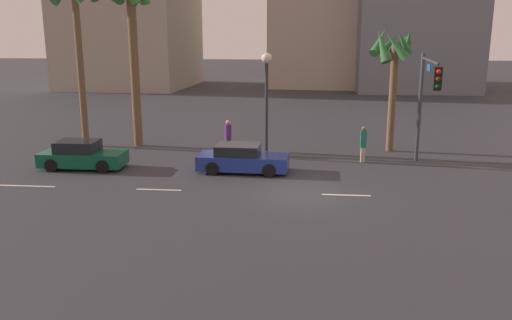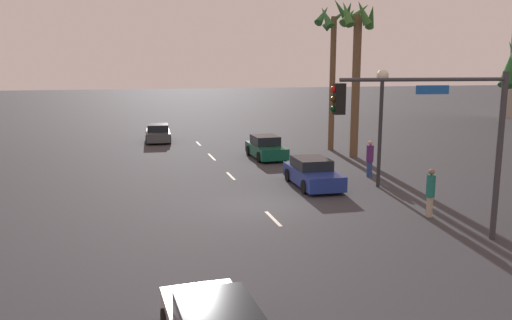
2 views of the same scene
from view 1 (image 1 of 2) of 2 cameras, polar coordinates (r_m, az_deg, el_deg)
ground_plane at (r=22.32m, az=4.87°, el=-3.68°), size 220.00×220.00×0.00m
lane_stripe_1 at (r=25.46m, az=-23.50°, el=-2.59°), size 2.58×0.14×0.01m
lane_stripe_2 at (r=23.18m, az=-10.44°, el=-3.18°), size 1.98×0.14×0.01m
lane_stripe_3 at (r=22.38m, az=9.74°, el=-3.76°), size 2.03×0.14×0.01m
car_0 at (r=27.63m, az=-18.30°, el=0.45°), size 4.16×1.87×1.40m
car_2 at (r=25.60m, az=-1.51°, el=0.10°), size 4.42×2.00×1.35m
traffic_signal at (r=26.48m, az=17.91°, el=7.04°), size 0.79×5.87×5.60m
streetlamp at (r=27.92m, az=1.15°, el=8.20°), size 0.56×0.56×5.60m
pedestrian_0 at (r=29.21m, az=-3.04°, el=2.57°), size 0.51×0.51×1.92m
pedestrian_1 at (r=27.98m, az=11.53°, el=1.80°), size 0.44×0.44×1.89m
palm_tree_0 at (r=31.69m, az=-13.25°, el=13.37°), size 2.32×2.44×9.71m
palm_tree_1 at (r=32.66m, az=-18.84°, el=14.59°), size 2.83×2.71×10.12m
palm_tree_2 at (r=30.45m, az=14.59°, el=10.87°), size 2.76×2.64×7.03m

